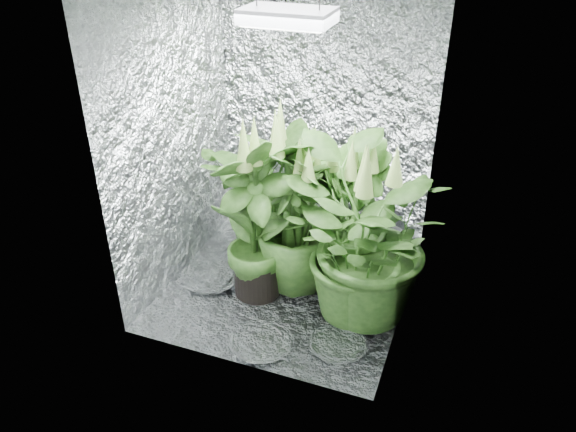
# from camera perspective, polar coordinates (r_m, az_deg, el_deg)

# --- Properties ---
(ground) EXTENTS (1.60, 1.60, 0.00)m
(ground) POSITION_cam_1_polar(r_m,az_deg,el_deg) (3.99, -0.03, -7.12)
(ground) COLOR silver
(ground) RESTS_ON ground
(walls) EXTENTS (1.62, 1.62, 2.00)m
(walls) POSITION_cam_1_polar(r_m,az_deg,el_deg) (3.48, -0.04, 6.10)
(walls) COLOR silver
(walls) RESTS_ON ground
(grow_lamp) EXTENTS (0.50, 0.30, 0.22)m
(grow_lamp) POSITION_cam_1_polar(r_m,az_deg,el_deg) (3.23, -0.05, 19.60)
(grow_lamp) COLOR gray
(grow_lamp) RESTS_ON ceiling
(plant_a) EXTENTS (1.06, 1.06, 1.19)m
(plant_a) POSITION_cam_1_polar(r_m,az_deg,el_deg) (4.00, -1.11, 2.67)
(plant_a) COLOR black
(plant_a) RESTS_ON ground
(plant_b) EXTENTS (0.75, 0.75, 1.10)m
(plant_b) POSITION_cam_1_polar(r_m,az_deg,el_deg) (3.89, 3.47, 0.75)
(plant_b) COLOR black
(plant_b) RESTS_ON ground
(plant_c) EXTENTS (0.77, 0.77, 1.15)m
(plant_c) POSITION_cam_1_polar(r_m,az_deg,el_deg) (3.74, 6.33, -0.31)
(plant_c) COLOR black
(plant_c) RESTS_ON ground
(plant_d) EXTENTS (0.77, 0.77, 1.13)m
(plant_d) POSITION_cam_1_polar(r_m,az_deg,el_deg) (3.72, 0.80, -0.39)
(plant_d) COLOR black
(plant_d) RESTS_ON ground
(plant_e) EXTENTS (1.24, 1.24, 1.23)m
(plant_e) POSITION_cam_1_polar(r_m,az_deg,el_deg) (3.41, 7.68, -2.69)
(plant_e) COLOR black
(plant_e) RESTS_ON ground
(plant_f) EXTENTS (0.87, 0.87, 1.28)m
(plant_f) POSITION_cam_1_polar(r_m,az_deg,el_deg) (3.62, -3.30, -0.20)
(plant_f) COLOR black
(plant_f) RESTS_ON ground
(circulation_fan) EXTENTS (0.20, 0.31, 0.37)m
(circulation_fan) POSITION_cam_1_polar(r_m,az_deg,el_deg) (4.29, 10.41, -2.19)
(circulation_fan) COLOR black
(circulation_fan) RESTS_ON ground
(plant_label) EXTENTS (0.05, 0.04, 0.08)m
(plant_label) POSITION_cam_1_polar(r_m,az_deg,el_deg) (3.53, 8.31, -7.07)
(plant_label) COLOR white
(plant_label) RESTS_ON plant_e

